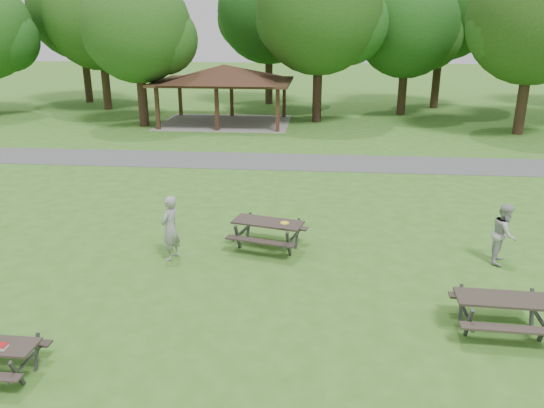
# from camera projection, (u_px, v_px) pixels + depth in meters

# --- Properties ---
(ground) EXTENTS (160.00, 160.00, 0.00)m
(ground) POSITION_uv_depth(u_px,v_px,m) (212.00, 313.00, 12.12)
(ground) COLOR #366D1F
(ground) RESTS_ON ground
(asphalt_path) EXTENTS (120.00, 3.20, 0.02)m
(asphalt_path) POSITION_uv_depth(u_px,v_px,m) (271.00, 161.00, 25.30)
(asphalt_path) COLOR #4D4D4F
(asphalt_path) RESTS_ON ground
(pavilion) EXTENTS (8.60, 7.01, 3.76)m
(pavilion) POSITION_uv_depth(u_px,v_px,m) (224.00, 76.00, 34.09)
(pavilion) COLOR #312011
(pavilion) RESTS_ON ground
(tree_row_c) EXTENTS (8.19, 7.80, 10.67)m
(tree_row_c) POSITION_uv_depth(u_px,v_px,m) (101.00, 19.00, 38.58)
(tree_row_c) COLOR #322216
(tree_row_c) RESTS_ON ground
(tree_row_d) EXTENTS (6.93, 6.60, 9.27)m
(tree_row_d) POSITION_uv_depth(u_px,v_px,m) (139.00, 32.00, 32.26)
(tree_row_d) COLOR black
(tree_row_d) RESTS_ON ground
(tree_row_e) EXTENTS (8.40, 8.00, 11.02)m
(tree_row_e) POSITION_uv_depth(u_px,v_px,m) (321.00, 14.00, 33.30)
(tree_row_e) COLOR black
(tree_row_e) RESTS_ON ground
(tree_row_f) EXTENTS (7.35, 7.00, 9.55)m
(tree_row_f) POSITION_uv_depth(u_px,v_px,m) (408.00, 30.00, 36.37)
(tree_row_f) COLOR black
(tree_row_f) RESTS_ON ground
(tree_row_g) EXTENTS (7.77, 7.40, 10.25)m
(tree_row_g) POSITION_uv_depth(u_px,v_px,m) (536.00, 22.00, 29.55)
(tree_row_g) COLOR black
(tree_row_g) RESTS_ON ground
(tree_deep_a) EXTENTS (8.40, 8.00, 11.38)m
(tree_deep_a) POSITION_uv_depth(u_px,v_px,m) (81.00, 11.00, 41.95)
(tree_deep_a) COLOR #322216
(tree_deep_a) RESTS_ON ground
(tree_deep_b) EXTENTS (8.40, 8.00, 11.13)m
(tree_deep_b) POSITION_uv_depth(u_px,v_px,m) (270.00, 15.00, 41.16)
(tree_deep_b) COLOR black
(tree_deep_b) RESTS_ON ground
(tree_deep_c) EXTENTS (8.82, 8.40, 11.90)m
(tree_deep_c) POSITION_uv_depth(u_px,v_px,m) (445.00, 6.00, 38.87)
(tree_deep_c) COLOR #331F16
(tree_deep_c) RESTS_ON ground
(picnic_table_middle) EXTENTS (2.34, 2.05, 0.87)m
(picnic_table_middle) POSITION_uv_depth(u_px,v_px,m) (268.00, 228.00, 15.38)
(picnic_table_middle) COLOR #2F2522
(picnic_table_middle) RESTS_ON ground
(picnic_table_far) EXTENTS (2.00, 1.64, 0.84)m
(picnic_table_far) POSITION_uv_depth(u_px,v_px,m) (502.00, 306.00, 11.18)
(picnic_table_far) COLOR #2C2620
(picnic_table_far) RESTS_ON ground
(frisbee_in_flight) EXTENTS (0.27, 0.27, 0.02)m
(frisbee_in_flight) POSITION_uv_depth(u_px,v_px,m) (285.00, 223.00, 14.48)
(frisbee_in_flight) COLOR yellow
(frisbee_in_flight) RESTS_ON ground
(frisbee_thrower) EXTENTS (0.62, 0.77, 1.84)m
(frisbee_thrower) POSITION_uv_depth(u_px,v_px,m) (170.00, 228.00, 14.62)
(frisbee_thrower) COLOR gray
(frisbee_thrower) RESTS_ON ground
(frisbee_catcher) EXTENTS (0.91, 1.01, 1.69)m
(frisbee_catcher) POSITION_uv_depth(u_px,v_px,m) (504.00, 234.00, 14.42)
(frisbee_catcher) COLOR #AFAFB2
(frisbee_catcher) RESTS_ON ground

